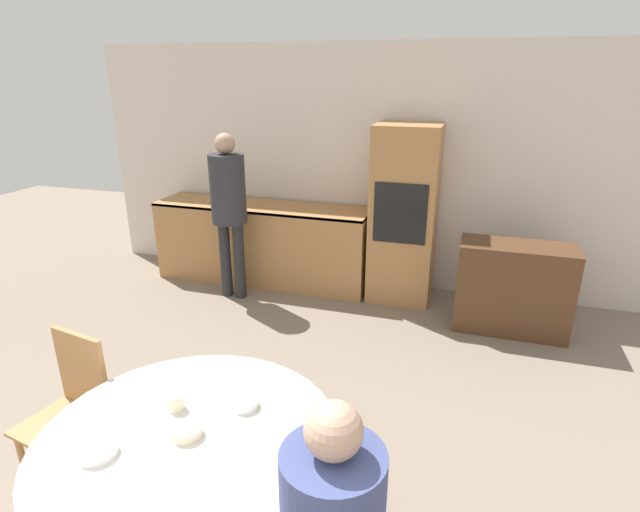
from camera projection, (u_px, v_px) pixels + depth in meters
The scene contains 11 objects.
wall_back at pixel (386, 171), 5.38m from camera, with size 6.80×0.05×2.60m.
kitchen_counter at pixel (263, 242), 5.73m from camera, with size 2.45×0.60×0.90m.
oven_unit at pixel (404, 215), 5.14m from camera, with size 0.65×0.59×1.83m.
sideboard at pixel (513, 288), 4.62m from camera, with size 1.01×0.45×0.85m.
dining_table at pixel (193, 472), 2.35m from camera, with size 1.40×1.40×0.74m.
chair_far_left at pixel (73, 404), 2.84m from camera, with size 0.46×0.46×0.93m.
person_standing at pixel (228, 199), 5.08m from camera, with size 0.36×0.36×1.74m.
cup at pixel (176, 402), 2.45m from camera, with size 0.08×0.08×0.08m.
bowl_near at pixel (98, 451), 2.17m from camera, with size 0.17×0.17×0.04m.
bowl_centre at pixel (245, 403), 2.47m from camera, with size 0.13×0.13×0.04m.
bowl_far at pixel (187, 431), 2.28m from camera, with size 0.14×0.14×0.05m.
Camera 1 is at (0.90, -0.29, 2.31)m, focal length 28.00 mm.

